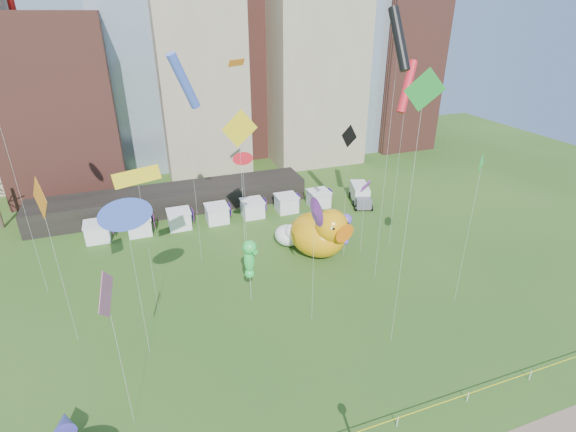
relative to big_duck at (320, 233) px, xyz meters
name	(u,v)px	position (x,y,z in m)	size (l,w,h in m)	color
skyline	(184,41)	(-8.21, 37.92, 18.52)	(101.00, 23.00, 68.00)	brown
pavilion	(173,199)	(-14.46, 18.86, -1.32)	(38.00, 6.00, 3.20)	black
vendor_tents	(217,214)	(-9.44, 12.86, -1.81)	(33.24, 2.80, 2.40)	white
big_duck	(320,233)	(0.00, 0.00, 0.00)	(7.97, 9.05, 6.35)	orange
small_duck	(289,235)	(-2.62, 3.39, -1.47)	(3.69, 4.41, 3.16)	white
seahorse_green	(249,256)	(-9.99, -5.80, 2.16)	(1.70, 1.95, 6.78)	silver
seahorse_purple	(346,227)	(2.60, -1.20, 0.84)	(1.71, 1.93, 5.41)	silver
box_truck	(360,194)	(11.84, 11.86, -1.58)	(3.98, 6.50, 2.60)	silver
kite_0	(407,87)	(8.90, -0.86, 15.90)	(3.01, 2.58, 21.46)	silver
kite_1	(106,296)	(-21.53, -16.55, 7.86)	(0.86, 2.93, 12.41)	silver
kite_2	(399,39)	(3.73, -6.30, 20.88)	(1.35, 3.16, 26.42)	silver
kite_3	(423,97)	(-0.23, -15.71, 17.95)	(1.37, 2.60, 22.77)	silver
kite_4	(239,131)	(-9.51, -2.36, 13.29)	(2.83, 2.21, 18.16)	silver
kite_5	(184,81)	(-13.27, 3.36, 16.99)	(3.25, 2.46, 22.66)	silver
kite_6	(40,200)	(-25.75, -6.12, 10.44)	(1.46, 3.32, 15.27)	silver
kite_7	(366,186)	(4.65, -1.34, 5.56)	(2.01, 1.73, 8.88)	silver
kite_8	(243,159)	(-9.03, -1.16, 10.18)	(1.33, 0.26, 13.84)	silver
kite_10	(349,139)	(2.68, -0.48, 10.91)	(0.46, 2.54, 15.36)	silver
kite_11	(482,164)	(8.90, -12.82, 11.30)	(1.28, 1.12, 15.03)	silver
kite_12	(137,177)	(-18.79, -4.01, 10.62)	(3.93, 1.93, 14.18)	silver
kite_13	(125,214)	(-19.98, -10.04, 10.07)	(2.55, 0.73, 14.27)	silver
kite_14	(237,65)	(-6.68, 9.06, 17.62)	(2.20, 1.63, 21.16)	silver
kite_15	(315,212)	(-5.45, -10.44, 8.06)	(0.48, 2.28, 12.12)	silver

